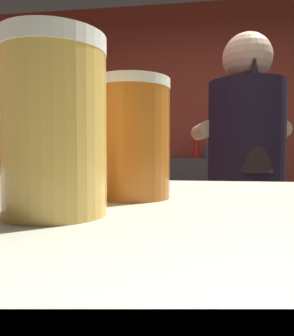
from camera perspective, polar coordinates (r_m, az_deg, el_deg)
wall_back at (r=3.56m, az=12.61°, el=6.16°), size 5.20×0.10×2.70m
back_shelf at (r=3.32m, az=10.16°, el=-7.62°), size 0.83×0.36×1.08m
mini_fridge at (r=3.64m, az=-21.88°, el=-7.74°), size 0.55×0.58×0.97m
bartender at (r=1.55m, az=16.94°, el=-3.52°), size 0.46×0.53×1.67m
mixing_bowl at (r=1.89m, az=14.30°, el=-3.37°), size 0.19×0.19×0.05m
chefs_knife at (r=2.01m, az=23.04°, el=-3.75°), size 0.24×0.07×0.01m
pint_glass_near at (r=0.26m, az=-15.86°, el=6.89°), size 0.08×0.08×0.13m
pint_glass_far at (r=0.35m, az=-2.71°, el=5.07°), size 0.08×0.08×0.12m
bottle_hot_sauce at (r=3.27m, az=8.64°, el=3.43°), size 0.05×0.05×0.25m
bottle_soy at (r=3.32m, az=10.79°, el=2.88°), size 0.07×0.07×0.18m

